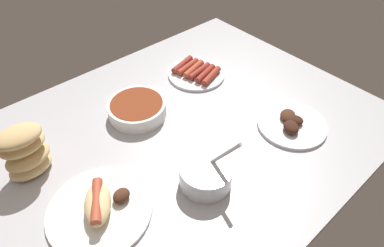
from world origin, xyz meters
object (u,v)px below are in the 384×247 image
object	(u,v)px
bowl_chili	(137,108)
plate_sausages	(196,72)
bread_stack	(25,151)
plate_hotdog_assembled	(100,207)
bowl_coleslaw	(206,174)
plate_grilled_meat	(291,124)

from	to	relation	value
bowl_chili	plate_sausages	bearing A→B (deg)	7.48
bread_stack	bowl_chili	bearing A→B (deg)	-0.25
plate_sausages	plate_hotdog_assembled	xyz separation A→B (cm)	(-53.35, -25.85, 0.45)
bowl_chili	bowl_coleslaw	xyz separation A→B (cm)	(-1.71, -32.42, 0.88)
plate_sausages	plate_grilled_meat	bearing A→B (deg)	-84.30
bowl_chili	plate_sausages	xyz separation A→B (cm)	(27.61, 3.63, -1.33)
plate_grilled_meat	bowl_chili	bearing A→B (deg)	132.40
plate_sausages	plate_hotdog_assembled	size ratio (longest dim) A/B	0.82
bowl_coleslaw	plate_hotdog_assembled	distance (cm)	26.16
bowl_chili	plate_grilled_meat	xyz separation A→B (cm)	(31.41, -34.40, -1.58)
bowl_coleslaw	bowl_chili	bearing A→B (deg)	86.98
bowl_chili	plate_hotdog_assembled	bearing A→B (deg)	-139.19
bread_stack	plate_hotdog_assembled	distance (cm)	24.08
bread_stack	plate_hotdog_assembled	world-z (taller)	bread_stack
bowl_chili	bowl_coleslaw	bearing A→B (deg)	-93.02
bowl_coleslaw	bread_stack	size ratio (longest dim) A/B	1.11
bowl_coleslaw	plate_hotdog_assembled	size ratio (longest dim) A/B	0.65
bowl_chili	bread_stack	size ratio (longest dim) A/B	1.23
plate_grilled_meat	plate_sausages	distance (cm)	38.21
plate_grilled_meat	plate_sausages	bearing A→B (deg)	95.70
bowl_chili	bowl_coleslaw	distance (cm)	32.48
plate_sausages	plate_hotdog_assembled	world-z (taller)	plate_hotdog_assembled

